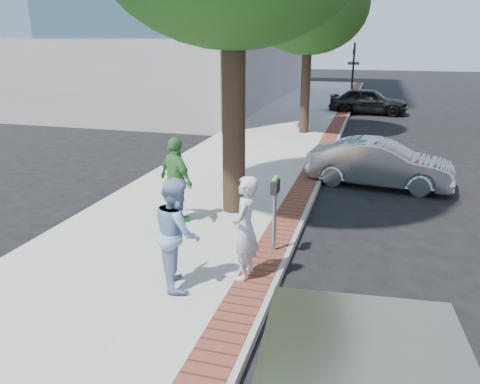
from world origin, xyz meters
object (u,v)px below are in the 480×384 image
(parking_meter, at_px, (275,198))
(person_gray, at_px, (245,228))
(person_green, at_px, (176,180))
(person_officer, at_px, (177,233))
(sedan_silver, at_px, (380,164))
(bg_car, at_px, (368,101))

(parking_meter, height_order, person_gray, person_gray)
(parking_meter, bearing_deg, person_gray, -102.21)
(parking_meter, height_order, person_green, person_green)
(parking_meter, distance_m, person_gray, 1.19)
(person_gray, distance_m, person_officer, 1.10)
(person_officer, bearing_deg, sedan_silver, -53.33)
(person_green, bearing_deg, person_officer, 147.42)
(person_green, bearing_deg, sedan_silver, -100.02)
(person_gray, bearing_deg, parking_meter, 169.62)
(bg_car, bearing_deg, person_green, 172.20)
(person_gray, height_order, person_officer, person_officer)
(person_officer, xyz_separation_m, person_green, (-1.14, 2.58, 0.03))
(person_gray, distance_m, sedan_silver, 6.86)
(bg_car, bearing_deg, person_officer, 176.60)
(person_gray, distance_m, bg_car, 20.43)
(person_gray, xyz_separation_m, bg_car, (1.47, 20.37, -0.31))
(parking_meter, relative_size, person_green, 0.79)
(person_officer, height_order, sedan_silver, person_officer)
(person_officer, bearing_deg, bg_car, -36.17)
(parking_meter, relative_size, person_officer, 0.81)
(parking_meter, distance_m, person_green, 2.53)
(sedan_silver, bearing_deg, person_green, 143.31)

